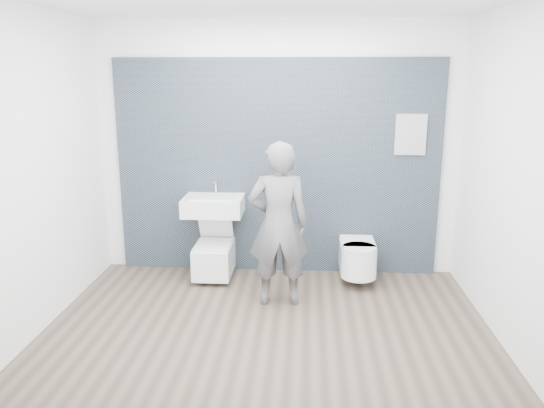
# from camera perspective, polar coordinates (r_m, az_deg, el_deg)

# --- Properties ---
(ground) EXTENTS (4.00, 4.00, 0.00)m
(ground) POSITION_cam_1_polar(r_m,az_deg,el_deg) (4.92, -0.48, -13.09)
(ground) COLOR brown
(ground) RESTS_ON ground
(room_shell) EXTENTS (4.00, 4.00, 4.00)m
(room_shell) POSITION_cam_1_polar(r_m,az_deg,el_deg) (4.41, -0.52, 7.48)
(room_shell) COLOR white
(room_shell) RESTS_ON ground
(tile_wall) EXTENTS (3.60, 0.06, 2.40)m
(tile_wall) POSITION_cam_1_polar(r_m,az_deg,el_deg) (6.26, 0.53, -7.00)
(tile_wall) COLOR black
(tile_wall) RESTS_ON ground
(washbasin) EXTENTS (0.64, 0.48, 0.48)m
(washbasin) POSITION_cam_1_polar(r_m,az_deg,el_deg) (5.83, -6.32, -0.12)
(washbasin) COLOR white
(washbasin) RESTS_ON ground
(toilet_square) EXTENTS (0.40, 0.58, 0.74)m
(toilet_square) POSITION_cam_1_polar(r_m,az_deg,el_deg) (5.96, -6.25, -5.68)
(toilet_square) COLOR white
(toilet_square) RESTS_ON ground
(toilet_rounded) EXTENTS (0.38, 0.64, 0.35)m
(toilet_rounded) POSITION_cam_1_polar(r_m,az_deg,el_deg) (5.85, 9.22, -5.73)
(toilet_rounded) COLOR white
(toilet_rounded) RESTS_ON ground
(info_placard) EXTENTS (0.33, 0.03, 0.44)m
(info_placard) POSITION_cam_1_polar(r_m,az_deg,el_deg) (6.31, 13.81, -7.25)
(info_placard) COLOR silver
(info_placard) RESTS_ON ground
(visitor) EXTENTS (0.63, 0.45, 1.62)m
(visitor) POSITION_cam_1_polar(r_m,az_deg,el_deg) (5.13, 0.69, -2.20)
(visitor) COLOR #5C5D60
(visitor) RESTS_ON ground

